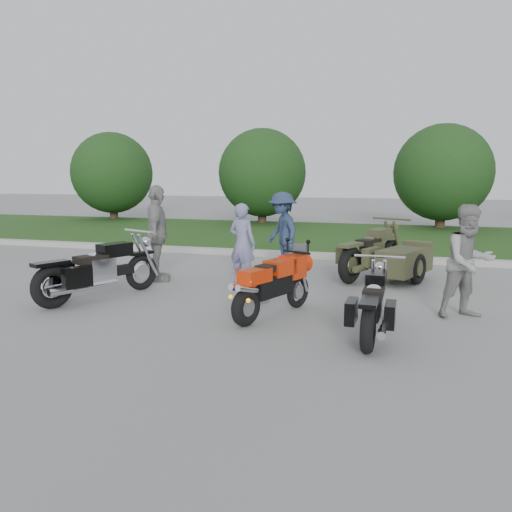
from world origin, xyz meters
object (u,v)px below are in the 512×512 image
(cruiser_right, at_px, (374,306))
(person_denim, at_px, (282,232))
(cruiser_sidecar, at_px, (390,258))
(cruiser_left, at_px, (95,272))
(sportbike_red, at_px, (272,283))
(person_stripe, at_px, (242,244))
(person_grey, at_px, (469,262))
(person_back, at_px, (157,233))

(cruiser_right, relative_size, person_denim, 1.19)
(cruiser_right, relative_size, cruiser_sidecar, 0.87)
(cruiser_left, bearing_deg, sportbike_red, 21.19)
(person_denim, bearing_deg, cruiser_left, -73.43)
(person_stripe, bearing_deg, cruiser_left, 60.42)
(cruiser_sidecar, distance_m, person_denim, 2.42)
(person_stripe, distance_m, person_grey, 4.19)
(cruiser_sidecar, relative_size, person_back, 1.25)
(person_denim, xyz_separation_m, person_back, (-2.17, -1.75, 0.08))
(cruiser_right, distance_m, person_back, 5.04)
(sportbike_red, distance_m, person_denim, 3.74)
(person_denim, distance_m, person_back, 2.79)
(person_stripe, bearing_deg, person_back, 24.40)
(sportbike_red, distance_m, cruiser_right, 1.61)
(cruiser_sidecar, relative_size, person_denim, 1.37)
(cruiser_left, distance_m, cruiser_sidecar, 5.70)
(person_stripe, xyz_separation_m, person_denim, (0.46, 1.51, 0.09))
(cruiser_sidecar, bearing_deg, person_grey, -40.72)
(person_back, bearing_deg, cruiser_left, 147.31)
(cruiser_sidecar, height_order, person_grey, person_grey)
(person_grey, bearing_deg, person_back, 140.99)
(cruiser_right, relative_size, person_stripe, 1.32)
(cruiser_left, distance_m, person_back, 1.81)
(sportbike_red, height_order, cruiser_left, cruiser_left)
(person_grey, height_order, person_back, person_back)
(sportbike_red, bearing_deg, person_stripe, 141.15)
(person_grey, xyz_separation_m, person_denim, (-3.50, 2.88, 0.03))
(cruiser_sidecar, relative_size, person_stripe, 1.52)
(sportbike_red, distance_m, cruiser_left, 3.18)
(sportbike_red, height_order, person_grey, person_grey)
(person_denim, bearing_deg, cruiser_sidecar, 41.46)
(cruiser_sidecar, bearing_deg, sportbike_red, -93.47)
(cruiser_left, xyz_separation_m, person_stripe, (2.03, 1.95, 0.31))
(person_grey, bearing_deg, sportbike_red, 167.75)
(person_stripe, height_order, person_back, person_back)
(sportbike_red, bearing_deg, person_denim, 123.75)
(person_denim, bearing_deg, person_grey, 12.80)
(cruiser_right, height_order, person_back, person_back)
(sportbike_red, bearing_deg, cruiser_right, 3.75)
(person_stripe, bearing_deg, sportbike_red, 134.55)
(sportbike_red, xyz_separation_m, person_denim, (-0.69, 3.66, 0.36))
(sportbike_red, xyz_separation_m, person_grey, (2.82, 0.78, 0.34))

